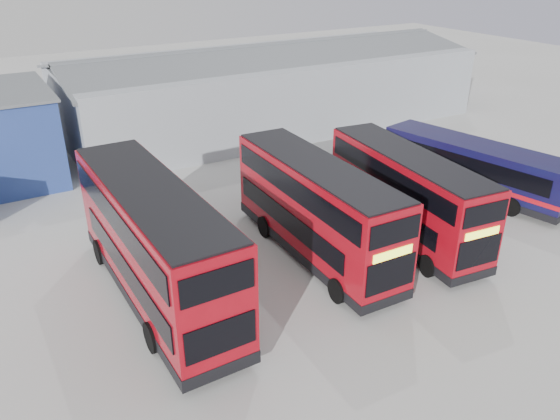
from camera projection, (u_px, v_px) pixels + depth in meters
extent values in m
plane|color=#A2A29D|center=(338.00, 266.00, 23.13)|extent=(120.00, 120.00, 0.00)
cube|color=#9CA2AA|center=(270.00, 89.00, 41.22)|extent=(30.00, 12.00, 5.00)
cube|color=#5A5F64|center=(289.00, 58.00, 37.85)|extent=(30.50, 6.33, 1.29)
cube|color=#5A5F64|center=(252.00, 47.00, 42.19)|extent=(30.50, 6.33, 1.29)
cube|color=#9A0814|center=(155.00, 242.00, 19.96)|extent=(2.77, 10.98, 4.22)
cube|color=black|center=(160.00, 285.00, 20.79)|extent=(2.81, 11.02, 0.47)
cube|color=black|center=(194.00, 249.00, 20.48)|extent=(0.19, 9.28, 0.99)
cube|color=black|center=(124.00, 268.00, 19.24)|extent=(0.19, 9.28, 0.99)
cube|color=black|center=(186.00, 202.00, 20.03)|extent=(0.21, 10.32, 0.99)
cube|color=black|center=(114.00, 219.00, 18.79)|extent=(0.21, 10.32, 0.99)
cube|color=black|center=(114.00, 202.00, 24.45)|extent=(2.35, 0.09, 1.41)
cube|color=black|center=(108.00, 163.00, 23.63)|extent=(2.35, 0.09, 0.99)
cube|color=yellow|center=(111.00, 183.00, 24.05)|extent=(1.88, 0.07, 0.36)
cube|color=black|center=(221.00, 338.00, 16.00)|extent=(2.29, 0.09, 1.15)
cube|color=black|center=(218.00, 284.00, 15.18)|extent=(2.29, 0.09, 0.94)
cube|color=black|center=(149.00, 188.00, 19.04)|extent=(2.61, 10.82, 0.10)
cylinder|color=black|center=(157.00, 237.00, 24.32)|extent=(0.35, 1.09, 1.08)
cylinder|color=black|center=(100.00, 252.00, 23.15)|extent=(0.35, 1.09, 1.08)
cylinder|color=black|center=(221.00, 313.00, 19.27)|extent=(0.35, 1.09, 1.08)
cylinder|color=black|center=(153.00, 337.00, 18.10)|extent=(0.35, 1.09, 1.08)
cube|color=#9A0814|center=(316.00, 207.00, 23.08)|extent=(2.67, 10.07, 3.86)
cube|color=black|center=(315.00, 243.00, 23.84)|extent=(2.71, 10.11, 0.43)
cube|color=black|center=(287.00, 220.00, 23.06)|extent=(0.29, 8.48, 0.90)
cube|color=black|center=(334.00, 208.00, 24.11)|extent=(0.29, 8.48, 0.90)
cube|color=black|center=(291.00, 188.00, 22.05)|extent=(0.32, 9.43, 0.90)
cube|color=black|center=(341.00, 177.00, 23.10)|extent=(0.32, 9.43, 0.90)
cube|color=black|center=(391.00, 275.00, 19.36)|extent=(2.14, 0.11, 1.29)
cube|color=black|center=(395.00, 232.00, 18.62)|extent=(2.14, 0.11, 0.90)
cube|color=yellow|center=(393.00, 254.00, 18.98)|extent=(1.71, 0.09, 0.33)
cube|color=black|center=(262.00, 179.00, 27.28)|extent=(2.10, 0.11, 1.05)
cube|color=black|center=(262.00, 147.00, 26.54)|extent=(2.10, 0.11, 0.86)
cube|color=black|center=(317.00, 164.00, 22.24)|extent=(2.52, 9.92, 0.10)
cylinder|color=black|center=(338.00, 291.00, 20.61)|extent=(0.33, 1.00, 0.99)
cylinder|color=black|center=(386.00, 275.00, 21.61)|extent=(0.33, 1.00, 0.99)
cylinder|color=black|center=(265.00, 226.00, 25.35)|extent=(0.33, 1.00, 0.99)
cylinder|color=black|center=(307.00, 216.00, 26.34)|extent=(0.33, 1.00, 0.99)
cube|color=#9A0814|center=(406.00, 194.00, 24.65)|extent=(3.28, 9.71, 3.67)
cube|color=black|center=(402.00, 226.00, 25.37)|extent=(3.32, 9.75, 0.41)
cube|color=black|center=(379.00, 204.00, 24.71)|extent=(0.91, 8.03, 0.86)
cube|color=black|center=(420.00, 195.00, 25.56)|extent=(0.91, 8.03, 0.86)
cube|color=black|center=(386.00, 175.00, 23.74)|extent=(1.01, 8.93, 0.86)
cube|color=black|center=(429.00, 167.00, 24.59)|extent=(1.01, 8.93, 0.86)
cube|color=black|center=(479.00, 252.00, 20.95)|extent=(2.03, 0.26, 1.22)
cube|color=black|center=(486.00, 214.00, 20.24)|extent=(2.03, 0.26, 0.86)
cube|color=yellow|center=(482.00, 234.00, 20.59)|extent=(1.63, 0.21, 0.32)
cube|color=black|center=(350.00, 169.00, 28.80)|extent=(1.99, 0.26, 1.00)
cube|color=black|center=(352.00, 139.00, 28.09)|extent=(1.99, 0.26, 0.82)
cube|color=black|center=(410.00, 155.00, 23.84)|extent=(3.13, 9.56, 0.09)
cylinder|color=black|center=(428.00, 266.00, 22.26)|extent=(0.39, 0.97, 0.94)
cylinder|color=black|center=(470.00, 255.00, 23.07)|extent=(0.39, 0.97, 0.94)
cylinder|color=black|center=(355.00, 210.00, 26.95)|extent=(0.39, 0.97, 0.94)
cylinder|color=black|center=(392.00, 203.00, 27.76)|extent=(0.39, 0.97, 0.94)
cube|color=#0C0E34|center=(474.00, 166.00, 29.43)|extent=(4.40, 10.54, 2.48)
cube|color=black|center=(471.00, 184.00, 29.90)|extent=(4.45, 10.58, 0.37)
cube|color=#B30D17|center=(473.00, 173.00, 29.62)|extent=(4.44, 10.57, 0.23)
cube|color=black|center=(491.00, 155.00, 29.79)|extent=(1.82, 8.42, 0.89)
cube|color=black|center=(468.00, 165.00, 28.35)|extent=(1.82, 8.42, 0.89)
cube|color=black|center=(397.00, 140.00, 32.79)|extent=(2.07, 0.48, 1.21)
cylinder|color=black|center=(426.00, 162.00, 33.00)|extent=(0.49, 1.01, 0.97)
cylinder|color=black|center=(404.00, 171.00, 31.64)|extent=(0.49, 1.01, 0.97)
cylinder|color=black|center=(532.00, 194.00, 28.65)|extent=(0.49, 1.01, 0.97)
cylinder|color=black|center=(512.00, 207.00, 27.29)|extent=(0.49, 1.01, 0.97)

